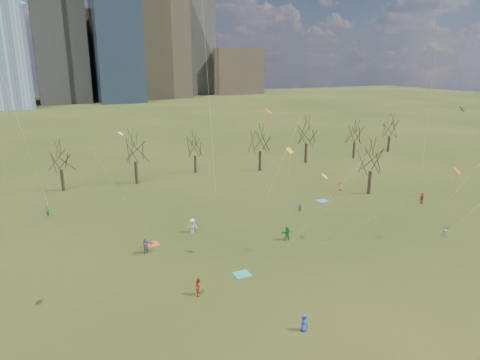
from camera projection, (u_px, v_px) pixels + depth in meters
name	position (u px, v px, depth m)	size (l,w,h in m)	color
ground	(290.00, 275.00, 43.47)	(500.00, 500.00, 0.00)	black
downtown_skyline	(69.00, 23.00, 215.44)	(212.50, 78.00, 118.00)	slate
bare_tree_row	(178.00, 149.00, 74.21)	(113.04, 29.80, 9.50)	black
blanket_teal	(242.00, 274.00, 43.63)	(1.60, 1.50, 0.03)	teal
blanket_navy	(322.00, 201.00, 66.33)	(1.60, 1.50, 0.03)	#2A78C4
blanket_crimson	(152.00, 244.00, 50.72)	(1.60, 1.50, 0.03)	#BA3625
person_0	(304.00, 323.00, 34.33)	(0.73, 0.48, 1.50)	#233E9A
person_2	(199.00, 286.00, 39.59)	(0.85, 0.67, 1.76)	red
person_3	(445.00, 234.00, 52.07)	(0.82, 0.47, 1.27)	slate
person_5	(287.00, 233.00, 51.69)	(1.65, 0.53, 1.78)	#19743E
person_8	(300.00, 208.00, 61.49)	(0.54, 0.42, 1.12)	#224E93
person_9	(192.00, 226.00, 53.88)	(1.21, 0.70, 1.87)	silver
person_10	(422.00, 198.00, 64.89)	(1.00, 0.42, 1.71)	#AD1830
person_11	(146.00, 246.00, 48.07)	(1.79, 0.57, 1.93)	slate
person_12	(341.00, 186.00, 71.27)	(0.83, 0.54, 1.69)	orange
person_13	(48.00, 211.00, 59.44)	(0.62, 0.41, 1.71)	#176B5F
kites_airborne	(290.00, 121.00, 54.00)	(72.07, 37.25, 34.75)	orange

